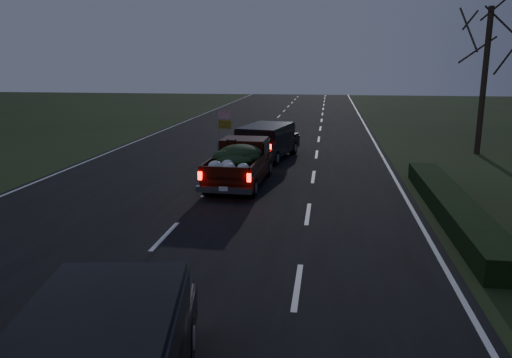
# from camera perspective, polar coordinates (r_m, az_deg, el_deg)

# --- Properties ---
(ground) EXTENTS (120.00, 120.00, 0.00)m
(ground) POSITION_cam_1_polar(r_m,az_deg,el_deg) (13.26, -10.36, -6.50)
(ground) COLOR black
(ground) RESTS_ON ground
(road_asphalt) EXTENTS (14.00, 120.00, 0.02)m
(road_asphalt) POSITION_cam_1_polar(r_m,az_deg,el_deg) (13.26, -10.36, -6.46)
(road_asphalt) COLOR black
(road_asphalt) RESTS_ON ground
(hedge_row) EXTENTS (1.00, 10.00, 0.60)m
(hedge_row) POSITION_cam_1_polar(r_m,az_deg,el_deg) (15.81, 21.46, -2.86)
(hedge_row) COLOR black
(hedge_row) RESTS_ON ground
(bare_tree_far) EXTENTS (3.60, 3.60, 7.00)m
(bare_tree_far) POSITION_cam_1_polar(r_m,az_deg,el_deg) (26.87, 24.96, 13.71)
(bare_tree_far) COLOR black
(bare_tree_far) RESTS_ON ground
(pickup_truck) EXTENTS (1.95, 4.72, 2.45)m
(pickup_truck) POSITION_cam_1_polar(r_m,az_deg,el_deg) (18.29, -1.83, 2.13)
(pickup_truck) COLOR #371007
(pickup_truck) RESTS_ON ground
(lead_suv) EXTENTS (2.76, 4.84, 1.31)m
(lead_suv) POSITION_cam_1_polar(r_m,az_deg,el_deg) (23.24, 1.24, 4.68)
(lead_suv) COLOR black
(lead_suv) RESTS_ON ground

